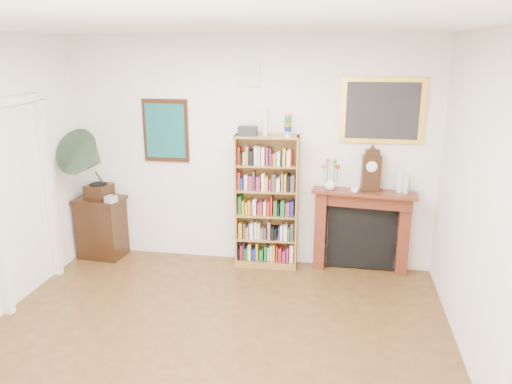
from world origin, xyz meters
TOP-DOWN VIEW (x-y plane):
  - room at (0.00, 0.00)m, footprint 4.51×5.01m
  - door_casing at (-2.21, 1.20)m, footprint 0.08×1.02m
  - teal_poster at (-1.05, 2.48)m, footprint 0.58×0.04m
  - small_picture at (0.00, 2.48)m, footprint 0.26×0.04m
  - gilt_painting at (1.55, 2.48)m, footprint 0.95×0.04m
  - bookshelf at (0.24, 2.34)m, footprint 0.78×0.32m
  - side_cabinet at (-1.91, 2.27)m, footprint 0.62×0.47m
  - fireplace at (1.40, 2.41)m, footprint 1.23×0.40m
  - gramophone at (-1.91, 2.12)m, footprint 0.68×0.79m
  - cd_stack at (-1.68, 2.12)m, footprint 0.16×0.16m
  - mantel_clock at (1.46, 2.37)m, footprint 0.23×0.15m
  - flower_vase at (1.00, 2.36)m, footprint 0.16×0.16m
  - teacup at (1.29, 2.27)m, footprint 0.10×0.10m
  - bottle_left at (1.80, 2.38)m, footprint 0.07×0.07m
  - bottle_right at (1.86, 2.36)m, footprint 0.06×0.06m

SIDE VIEW (x-z plane):
  - side_cabinet at x=-1.91m, z-range 0.00..0.80m
  - fireplace at x=1.40m, z-range 0.08..1.11m
  - cd_stack at x=-1.68m, z-range 0.80..0.88m
  - bookshelf at x=0.24m, z-range -0.03..1.87m
  - teacup at x=1.29m, z-range 1.02..1.09m
  - flower_vase at x=1.00m, z-range 1.02..1.17m
  - bottle_right at x=1.86m, z-range 1.02..1.22m
  - bottle_left at x=1.80m, z-range 1.02..1.26m
  - door_casing at x=-2.21m, z-range 0.18..2.35m
  - mantel_clock at x=1.46m, z-range 1.01..1.51m
  - gramophone at x=-1.91m, z-range 0.86..1.78m
  - room at x=0.00m, z-range -0.01..2.81m
  - teal_poster at x=-1.05m, z-range 1.26..2.04m
  - gilt_painting at x=1.55m, z-range 1.58..2.33m
  - small_picture at x=0.00m, z-range 2.20..2.50m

